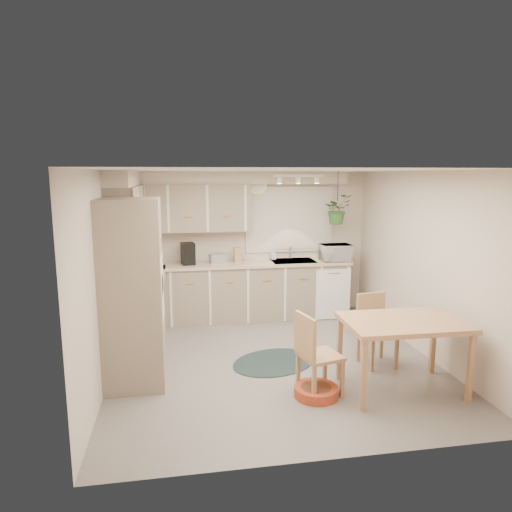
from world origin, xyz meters
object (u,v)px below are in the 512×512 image
(dining_table, at_px, (402,355))
(chair_back, at_px, (378,331))
(braided_rug, at_px, (274,362))
(microwave, at_px, (336,251))
(chair_left, at_px, (320,353))
(pet_bed, at_px, (316,391))

(dining_table, bearing_deg, chair_back, 87.13)
(dining_table, distance_m, braided_rug, 1.60)
(dining_table, distance_m, microwave, 2.82)
(dining_table, height_order, microwave, microwave)
(chair_left, distance_m, chair_back, 1.11)
(braided_rug, height_order, microwave, microwave)
(chair_back, distance_m, pet_bed, 1.26)
(chair_left, distance_m, braided_rug, 1.04)
(chair_left, relative_size, microwave, 1.83)
(chair_left, bearing_deg, braided_rug, -173.51)
(braided_rug, distance_m, microwave, 2.51)
(chair_back, xyz_separation_m, braided_rug, (-1.25, 0.28, -0.44))
(braided_rug, bearing_deg, microwave, 51.36)
(pet_bed, relative_size, microwave, 0.96)
(chair_left, distance_m, microwave, 2.93)
(chair_left, relative_size, braided_rug, 0.82)
(chair_back, bearing_deg, chair_left, 25.48)
(pet_bed, bearing_deg, dining_table, -0.59)
(chair_back, relative_size, braided_rug, 0.80)
(dining_table, xyz_separation_m, chair_back, (0.03, 0.69, 0.04))
(dining_table, height_order, chair_left, chair_left)
(braided_rug, bearing_deg, dining_table, -38.26)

